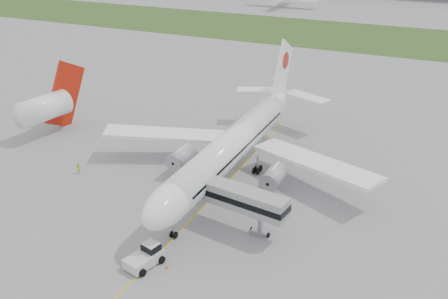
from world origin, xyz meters
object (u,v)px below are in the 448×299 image
at_px(pushback_tug, 146,256).
at_px(ground_crew_near, 151,242).
at_px(jet_bridge, 234,197).
at_px(neighbor_aircraft, 46,107).
at_px(airliner, 235,143).

height_order(pushback_tug, ground_crew_near, pushback_tug).
bearing_deg(ground_crew_near, jet_bridge, -136.74).
bearing_deg(jet_bridge, neighbor_aircraft, 170.32).
height_order(jet_bridge, neighbor_aircraft, neighbor_aircraft).
height_order(pushback_tug, jet_bridge, jet_bridge).
bearing_deg(jet_bridge, ground_crew_near, -124.06).
bearing_deg(pushback_tug, neighbor_aircraft, 160.03).
height_order(airliner, neighbor_aircraft, airliner).
distance_m(pushback_tug, neighbor_aircraft, 47.72).
relative_size(ground_crew_near, neighbor_aircraft, 0.10).
relative_size(airliner, neighbor_aircraft, 3.10).
relative_size(pushback_tug, neighbor_aircraft, 0.30).
height_order(airliner, ground_crew_near, airliner).
xyz_separation_m(pushback_tug, ground_crew_near, (-1.21, 2.98, -0.27)).
bearing_deg(neighbor_aircraft, pushback_tug, -24.77).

